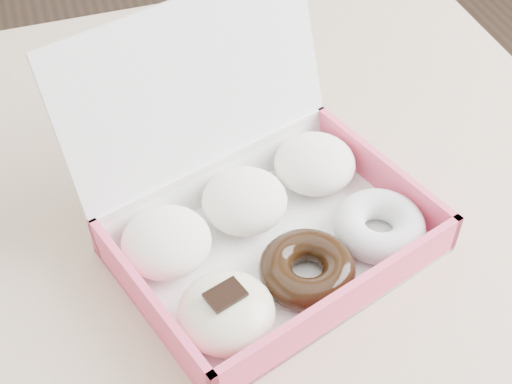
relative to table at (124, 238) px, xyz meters
name	(u,v)px	position (x,y,z in m)	size (l,w,h in m)	color
table	(124,238)	(0.00, 0.00, 0.00)	(1.20, 0.80, 0.75)	tan
donut_box	(262,219)	(0.14, -0.12, 0.12)	(0.39, 0.37, 0.23)	white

